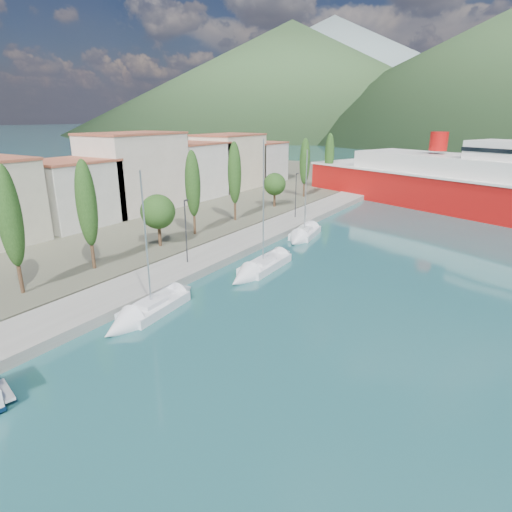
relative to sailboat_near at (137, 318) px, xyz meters
The scene contains 10 objects.
ground 114.65m from the sailboat_near, 87.58° to the left, with size 1400.00×1400.00×0.00m, color #23575B.
quay 20.96m from the sailboat_near, 101.45° to the left, with size 5.00×88.00×0.80m, color gray.
land_strip 52.06m from the sailboat_near, 144.08° to the left, with size 70.00×148.00×0.70m, color #565644.
town_buildings 41.88m from the sailboat_near, 130.81° to the left, with size 9.20×69.20×11.30m.
tree_row 28.28m from the sailboat_near, 112.37° to the left, with size 3.71×63.57×10.47m.
lamp_posts 11.57m from the sailboat_near, 112.35° to the left, with size 0.15×46.85×6.06m.
sailboat_near is the anchor object (origin of this frame).
sailboat_mid 12.74m from the sailboat_near, 80.86° to the left, with size 2.67×9.28×13.26m.
sailboat_far 25.71m from the sailboat_near, 89.18° to the left, with size 3.63×8.11×11.51m.
ferry 57.20m from the sailboat_near, 72.19° to the left, with size 63.29×35.45×12.47m.
Camera 1 is at (17.46, -13.72, 14.26)m, focal length 30.00 mm.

